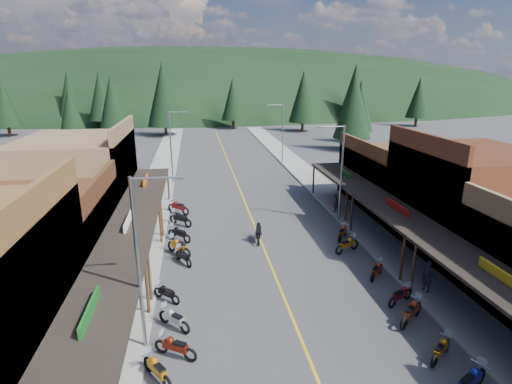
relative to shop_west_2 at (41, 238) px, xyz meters
name	(u,v)px	position (x,y,z in m)	size (l,w,h in m)	color
ground	(274,273)	(13.75, -1.70, -2.53)	(220.00, 220.00, 0.00)	#38383A
centerline	(238,186)	(13.75, 18.30, -2.53)	(0.15, 90.00, 0.01)	gold
sidewalk_west	(157,189)	(5.05, 18.30, -2.46)	(3.40, 94.00, 0.15)	gray
sidewalk_east	(315,182)	(22.45, 18.30, -2.46)	(3.40, 94.00, 0.15)	gray
shop_west_2	(41,238)	(0.00, 0.00, 0.00)	(10.90, 9.00, 6.20)	#3F2111
shop_west_3	(81,180)	(-0.03, 9.60, 0.99)	(10.90, 10.20, 8.20)	brown
shop_east_2	(467,200)	(27.54, 0.00, 0.99)	(10.90, 9.00, 8.20)	#562B19
shop_east_3	(397,179)	(27.51, 9.60, 0.00)	(10.90, 10.20, 6.20)	#4C2D16
streetlight_0	(141,258)	(6.80, -7.70, 1.93)	(2.16, 0.18, 8.00)	gray
streetlight_1	(172,144)	(6.80, 20.30, 1.93)	(2.16, 0.18, 8.00)	gray
streetlight_2	(340,169)	(20.71, 6.30, 1.93)	(2.16, 0.18, 8.00)	gray
streetlight_3	(282,131)	(20.71, 28.30, 1.93)	(2.16, 0.18, 8.00)	gray
ridge_hill	(205,105)	(13.75, 133.30, -2.53)	(310.00, 140.00, 60.00)	black
pine_0	(4,102)	(-26.25, 60.30, 3.95)	(5.04, 5.04, 11.00)	black
pine_1	(101,95)	(-10.25, 68.30, 4.70)	(5.88, 5.88, 12.50)	black
pine_2	(164,94)	(3.75, 56.30, 5.46)	(6.72, 6.72, 14.00)	black
pine_3	(233,99)	(17.75, 64.30, 3.95)	(5.04, 5.04, 11.00)	black
pine_4	(303,96)	(31.75, 58.30, 4.70)	(5.88, 5.88, 12.50)	black
pine_5	(355,89)	(47.75, 70.30, 5.46)	(6.72, 6.72, 14.00)	black
pine_6	(419,97)	(59.75, 62.30, 3.95)	(5.04, 5.04, 11.00)	black
pine_7	(70,94)	(-18.25, 74.30, 4.70)	(5.88, 5.88, 12.50)	black
pine_8	(71,115)	(-8.25, 38.30, 3.44)	(4.48, 4.48, 10.00)	black
pine_9	(360,106)	(37.75, 43.30, 3.85)	(4.93, 4.93, 10.80)	black
pine_10	(113,104)	(-4.25, 48.30, 4.25)	(5.38, 5.38, 11.60)	black
pine_11	(354,104)	(33.75, 36.30, 4.65)	(5.82, 5.82, 12.40)	black
bike_west_4	(157,369)	(7.36, -9.85, -1.94)	(0.69, 2.07, 1.19)	#B36D0C
bike_west_5	(175,346)	(8.03, -8.56, -1.94)	(0.69, 2.07, 1.18)	maroon
bike_west_6	(174,318)	(7.88, -6.44, -1.95)	(0.68, 2.04, 1.17)	#A4A2A8
bike_west_7	(166,292)	(7.37, -3.92, -2.00)	(0.62, 1.86, 1.06)	black
bike_west_8	(183,255)	(8.20, 0.46, -1.96)	(0.67, 2.00, 1.14)	black
bike_west_9	(179,246)	(7.86, 1.80, -1.87)	(0.77, 2.31, 1.32)	#A1600B
bike_west_10	(179,233)	(7.81, 4.22, -1.91)	(0.73, 2.19, 1.25)	black
bike_west_11	(180,218)	(7.82, 7.31, -1.88)	(0.76, 2.27, 1.30)	black
bike_west_12	(178,207)	(7.56, 10.22, -1.87)	(0.78, 2.34, 1.34)	maroon
bike_east_3	(470,381)	(19.27, -12.41, -1.88)	(0.76, 2.28, 1.30)	navy
bike_east_4	(441,349)	(19.35, -10.42, -1.99)	(0.64, 1.91, 1.09)	#9E660B
bike_east_5	(411,311)	(19.47, -7.74, -1.89)	(0.76, 2.27, 1.30)	maroon
bike_east_6	(401,294)	(19.79, -6.08, -1.98)	(0.65, 1.95, 1.11)	maroon
bike_east_7	(377,269)	(19.79, -3.18, -2.00)	(0.62, 1.86, 1.06)	#B7280D
bike_east_8	(347,244)	(19.34, 0.50, -1.93)	(0.70, 2.11, 1.21)	#B56D0C
bike_east_9	(343,232)	(19.81, 2.65, -1.93)	(0.70, 2.10, 1.20)	#9C450B
rider_on_bike	(258,233)	(13.55, 3.22, -1.90)	(0.93, 2.13, 1.57)	black
pedestrian_east_a	(428,276)	(21.74, -5.32, -1.45)	(0.68, 0.45, 1.87)	black
pedestrian_east_b	(335,203)	(21.20, 8.35, -1.59)	(0.78, 0.45, 1.60)	brown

